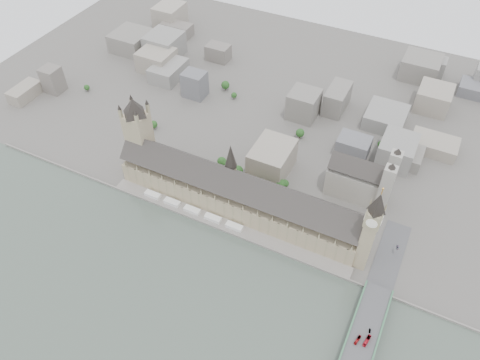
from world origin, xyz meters
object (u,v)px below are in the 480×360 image
at_px(elizabeth_tower, 371,226).
at_px(victoria_tower, 139,133).
at_px(car_silver, 370,331).
at_px(red_bus_south, 367,341).
at_px(car_approach, 398,247).
at_px(palace_of_westminster, 237,194).
at_px(red_bus_north, 358,340).
at_px(westminster_bridge, 356,359).
at_px(westminster_abbey, 362,180).

bearing_deg(elizabeth_tower, victoria_tower, 176.04).
relative_size(victoria_tower, car_silver, 26.00).
relative_size(red_bus_south, car_approach, 2.15).
height_order(palace_of_westminster, red_bus_north, palace_of_westminster).
bearing_deg(westminster_bridge, car_approach, 87.96).
distance_m(palace_of_westminster, westminster_bridge, 195.05).
distance_m(victoria_tower, car_silver, 303.59).
distance_m(westminster_bridge, car_approach, 122.87).
height_order(red_bus_south, car_approach, red_bus_south).
bearing_deg(victoria_tower, red_bus_south, -18.71).
xyz_separation_m(elizabeth_tower, victoria_tower, (-260.00, 18.00, -2.88)).
relative_size(westminster_bridge, westminster_abbey, 4.78).
relative_size(westminster_bridge, red_bus_south, 27.93).
relative_size(elizabeth_tower, car_approach, 19.85).
xyz_separation_m(elizabeth_tower, red_bus_south, (27.53, -79.37, -46.22)).
bearing_deg(red_bus_north, westminster_bridge, -63.23).
xyz_separation_m(westminster_bridge, red_bus_south, (3.53, 16.13, 6.75)).
bearing_deg(red_bus_north, red_bus_south, 32.44).
relative_size(palace_of_westminster, car_silver, 68.89).
bearing_deg(westminster_bridge, westminster_abbey, 105.64).
bearing_deg(car_approach, westminster_bridge, -103.02).
xyz_separation_m(palace_of_westminster, victoria_tower, (-122.00, 6.30, 32.50)).
relative_size(red_bus_north, red_bus_south, 0.81).
distance_m(westminster_bridge, red_bus_south, 17.83).
bearing_deg(victoria_tower, westminster_bridge, -21.78).
height_order(westminster_abbey, car_silver, westminster_abbey).
height_order(elizabeth_tower, westminster_abbey, elizabeth_tower).
relative_size(elizabeth_tower, westminster_abbey, 1.58).
xyz_separation_m(red_bus_south, car_approach, (0.83, 106.52, -0.83)).
bearing_deg(car_silver, car_approach, 78.80).
relative_size(red_bus_south, car_silver, 3.02).
bearing_deg(westminster_abbey, car_approach, -47.19).
relative_size(palace_of_westminster, victoria_tower, 2.65).
relative_size(victoria_tower, red_bus_south, 8.60).
bearing_deg(palace_of_westminster, elizabeth_tower, -4.85).
xyz_separation_m(red_bus_north, car_silver, (6.96, 12.80, -0.68)).
bearing_deg(palace_of_westminster, westminster_bridge, -33.49).
distance_m(victoria_tower, westminster_abbey, 244.79).
relative_size(westminster_abbey, red_bus_north, 7.20).
xyz_separation_m(victoria_tower, car_silver, (287.39, -87.22, -44.32)).
bearing_deg(westminster_bridge, car_silver, 82.64).
distance_m(palace_of_westminster, elizabeth_tower, 142.94).
distance_m(westminster_abbey, red_bus_north, 176.09).
height_order(palace_of_westminster, westminster_abbey, westminster_abbey).
height_order(victoria_tower, westminster_abbey, victoria_tower).
distance_m(red_bus_south, car_approach, 106.53).
relative_size(red_bus_north, car_approach, 1.74).
bearing_deg(car_silver, westminster_abbey, 98.59).
bearing_deg(car_silver, victoria_tower, 152.49).
relative_size(palace_of_westminster, car_approach, 48.93).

